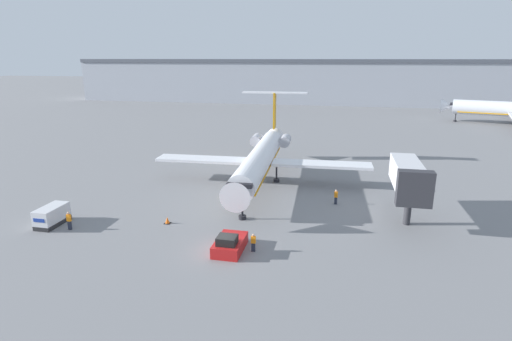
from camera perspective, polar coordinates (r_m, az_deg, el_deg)
ground_plane at (r=35.23m, az=-4.67°, el=-11.49°), size 600.00×600.00×0.00m
terminal_building at (r=150.45m, az=8.65°, el=12.48°), size 180.00×16.80×15.69m
airplane_main at (r=52.41m, az=0.75°, el=1.95°), size 28.62×31.01×10.88m
pushback_tug at (r=35.14m, az=-3.76°, el=-10.42°), size 2.34×4.05×1.71m
luggage_cart at (r=44.88m, az=-27.13°, el=-5.78°), size 1.73×3.56×1.92m
worker_near_tug at (r=34.84m, az=-0.38°, el=-10.22°), size 0.40×0.24×1.63m
worker_by_wing at (r=46.38m, az=11.35°, el=-3.68°), size 0.40×0.24×1.74m
worker_on_apron at (r=42.96m, az=-25.15°, el=-6.45°), size 0.40×0.25×1.82m
traffic_cone_left at (r=41.52m, az=-12.55°, el=-6.97°), size 0.61×0.61×0.69m
jet_bridge at (r=43.31m, az=20.93°, el=-0.93°), size 3.20×9.62×6.19m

